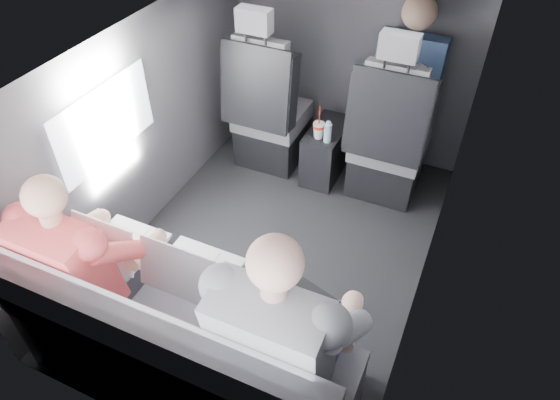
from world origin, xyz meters
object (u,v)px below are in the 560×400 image
at_px(soda_cup, 319,130).
at_px(water_bottle, 328,132).
at_px(laptop_black, 304,307).
at_px(rear_bench, 182,356).
at_px(passenger_rear_left, 94,264).
at_px(passenger_rear_right, 287,335).
at_px(center_console, 326,151).
at_px(laptop_silver, 191,268).
at_px(passenger_front_right, 407,82).
at_px(front_seat_right, 388,146).
at_px(front_seat_left, 269,117).
at_px(laptop_white, 120,242).

xyz_separation_m(soda_cup, water_bottle, (0.07, -0.02, 0.01)).
bearing_deg(laptop_black, rear_bench, -152.03).
relative_size(passenger_rear_left, passenger_rear_right, 0.94).
xyz_separation_m(center_console, laptop_black, (0.49, -1.68, 0.43)).
distance_m(laptop_silver, passenger_front_right, 1.98).
bearing_deg(center_console, water_bottle, -71.45).
height_order(front_seat_right, water_bottle, front_seat_right).
distance_m(front_seat_left, center_console, 0.49).
distance_m(rear_bench, laptop_black, 0.64).
bearing_deg(water_bottle, center_console, 108.55).
distance_m(laptop_white, passenger_rear_left, 0.16).
height_order(front_seat_left, passenger_front_right, passenger_front_right).
bearing_deg(passenger_rear_left, water_bottle, 72.16).
bearing_deg(front_seat_right, passenger_rear_right, -88.87).
bearing_deg(laptop_white, front_seat_left, 89.62).
bearing_deg(laptop_silver, water_bottle, 86.00).
relative_size(front_seat_right, water_bottle, 8.08).
bearing_deg(center_console, front_seat_right, -5.07).
xyz_separation_m(front_seat_left, laptop_silver, (0.39, -1.65, 0.24)).
xyz_separation_m(laptop_silver, passenger_rear_left, (-0.44, -0.15, -0.02)).
bearing_deg(passenger_rear_left, passenger_rear_right, -0.07).
bearing_deg(passenger_rear_right, passenger_front_right, 90.77).
relative_size(front_seat_left, passenger_rear_right, 0.99).
relative_size(passenger_rear_right, passenger_front_right, 1.40).
height_order(center_console, passenger_rear_right, passenger_rear_right).
bearing_deg(front_seat_right, laptop_black, -88.48).
distance_m(front_seat_right, laptop_silver, 1.75).
relative_size(center_console, laptop_black, 1.39).
relative_size(soda_cup, passenger_front_right, 0.27).
bearing_deg(passenger_front_right, laptop_silver, -105.05).
xyz_separation_m(center_console, water_bottle, (0.05, -0.15, 0.27)).
relative_size(soda_cup, laptop_black, 0.72).
bearing_deg(laptop_black, soda_cup, 108.47).
bearing_deg(passenger_rear_right, center_console, 104.73).
height_order(front_seat_right, laptop_black, front_seat_right).
height_order(front_seat_left, laptop_silver, front_seat_left).
distance_m(soda_cup, water_bottle, 0.08).
height_order(front_seat_left, rear_bench, front_seat_left).
bearing_deg(soda_cup, front_seat_right, 11.18).
xyz_separation_m(center_console, soda_cup, (-0.02, -0.13, 0.26)).
relative_size(front_seat_left, passenger_front_right, 1.39).
relative_size(front_seat_left, water_bottle, 8.08).
height_order(front_seat_right, passenger_front_right, passenger_front_right).
bearing_deg(laptop_silver, rear_bench, -77.14).
height_order(laptop_white, passenger_rear_left, passenger_rear_left).
height_order(laptop_white, passenger_front_right, passenger_front_right).
distance_m(passenger_rear_left, passenger_rear_right, 0.98).
relative_size(front_seat_left, laptop_white, 3.65).
bearing_deg(front_seat_right, laptop_silver, -107.02).
height_order(water_bottle, laptop_white, laptop_white).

